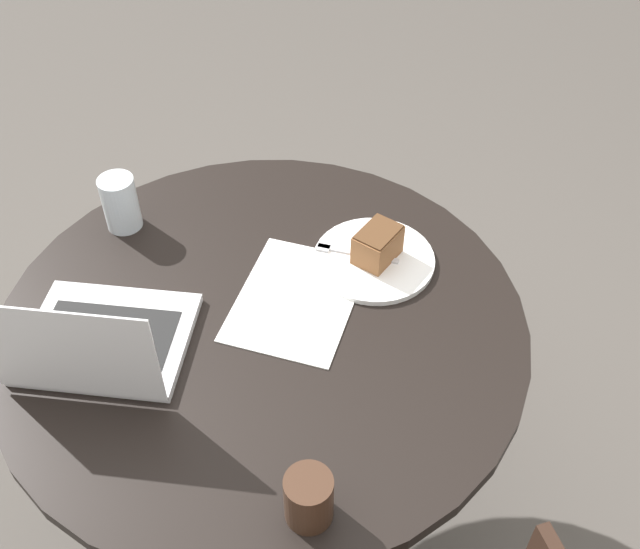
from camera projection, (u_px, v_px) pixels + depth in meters
ground_plane at (278, 508)px, 1.95m from camera, size 12.00×12.00×0.00m
dining_table at (267, 373)px, 1.54m from camera, size 1.01×1.01×0.74m
paper_document at (296, 299)px, 1.46m from camera, size 0.33×0.27×0.00m
plate at (374, 260)px, 1.53m from camera, size 0.25×0.25×0.01m
cake_slice at (378, 244)px, 1.50m from camera, size 0.10×0.08×0.07m
fork at (349, 252)px, 1.53m from camera, size 0.05×0.17×0.00m
coffee_glass at (309, 498)px, 1.11m from camera, size 0.07×0.07×0.09m
water_glass at (120, 203)px, 1.57m from camera, size 0.08×0.08×0.12m
laptop at (100, 341)px, 1.33m from camera, size 0.34×0.37×0.22m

